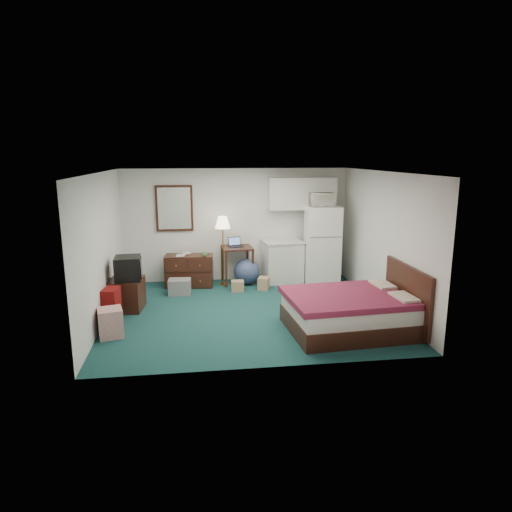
{
  "coord_description": "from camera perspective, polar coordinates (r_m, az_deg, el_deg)",
  "views": [
    {
      "loc": [
        -0.95,
        -7.82,
        2.79
      ],
      "look_at": [
        0.17,
        0.25,
        0.98
      ],
      "focal_mm": 32.0,
      "sensor_mm": 36.0,
      "label": 1
    }
  ],
  "objects": [
    {
      "name": "upper_cabinets",
      "position": [
        10.22,
        5.76,
        7.78
      ],
      "size": [
        1.5,
        0.35,
        0.7
      ],
      "primitive_type": null,
      "color": "silver",
      "rests_on": "walls"
    },
    {
      "name": "exercise_ball",
      "position": [
        10.0,
        -1.14,
        -1.95
      ],
      "size": [
        0.69,
        0.69,
        0.57
      ],
      "primitive_type": "sphere",
      "rotation": [
        0.0,
        0.0,
        -0.25
      ],
      "color": "#354571",
      "rests_on": "floor"
    },
    {
      "name": "cardboard_box_b",
      "position": [
        9.65,
        0.97,
        -3.44
      ],
      "size": [
        0.3,
        0.32,
        0.26
      ],
      "primitive_type": null,
      "rotation": [
        0.0,
        0.0,
        -0.35
      ],
      "color": "#A47A60",
      "rests_on": "floor"
    },
    {
      "name": "book_a",
      "position": [
        9.79,
        -9.95,
        0.72
      ],
      "size": [
        0.18,
        0.04,
        0.25
      ],
      "primitive_type": "imported",
      "rotation": [
        0.0,
        0.0,
        -0.1
      ],
      "color": "#A47A60",
      "rests_on": "dresser"
    },
    {
      "name": "microwave",
      "position": [
        9.8,
        8.29,
        7.17
      ],
      "size": [
        0.51,
        0.29,
        0.34
      ],
      "primitive_type": "imported",
      "rotation": [
        0.0,
        0.0,
        0.02
      ],
      "color": "white",
      "rests_on": "fridge"
    },
    {
      "name": "crt_tv",
      "position": [
        8.52,
        -15.73,
        -1.49
      ],
      "size": [
        0.49,
        0.53,
        0.43
      ],
      "primitive_type": null,
      "rotation": [
        0.0,
        0.0,
        0.06
      ],
      "color": "black",
      "rests_on": "tv_stand"
    },
    {
      "name": "laptop",
      "position": [
        9.98,
        -2.5,
        1.72
      ],
      "size": [
        0.34,
        0.31,
        0.2
      ],
      "primitive_type": null,
      "rotation": [
        0.0,
        0.0,
        0.29
      ],
      "color": "black",
      "rests_on": "desk"
    },
    {
      "name": "kitchen_counter",
      "position": [
        10.2,
        3.32,
        -0.74
      ],
      "size": [
        0.88,
        0.71,
        0.9
      ],
      "primitive_type": null,
      "rotation": [
        0.0,
        0.0,
        0.11
      ],
      "color": "silver",
      "rests_on": "floor"
    },
    {
      "name": "desk",
      "position": [
        10.08,
        -2.37,
        -1.12
      ],
      "size": [
        0.69,
        0.69,
        0.82
      ],
      "primitive_type": null,
      "rotation": [
        0.0,
        0.0,
        0.08
      ],
      "color": "black",
      "rests_on": "floor"
    },
    {
      "name": "tv_stand",
      "position": [
        8.72,
        -15.88,
        -4.62
      ],
      "size": [
        0.65,
        0.69,
        0.58
      ],
      "primitive_type": null,
      "rotation": [
        0.0,
        0.0,
        -0.12
      ],
      "color": "black",
      "rests_on": "floor"
    },
    {
      "name": "retail_box",
      "position": [
        7.54,
        -17.74,
        -7.95
      ],
      "size": [
        0.44,
        0.44,
        0.45
      ],
      "primitive_type": null,
      "rotation": [
        0.0,
        0.0,
        0.25
      ],
      "color": "silver",
      "rests_on": "floor"
    },
    {
      "name": "mirror",
      "position": [
        10.11,
        -10.17,
        5.89
      ],
      "size": [
        0.8,
        0.06,
        1.0
      ],
      "primitive_type": null,
      "color": "white",
      "rests_on": "walls"
    },
    {
      "name": "book_b",
      "position": [
        9.96,
        -9.23,
        0.91
      ],
      "size": [
        0.18,
        0.06,
        0.24
      ],
      "primitive_type": "imported",
      "rotation": [
        0.0,
        0.0,
        0.2
      ],
      "color": "#A47A60",
      "rests_on": "dresser"
    },
    {
      "name": "floor_lamp",
      "position": [
        9.89,
        -4.14,
        0.64
      ],
      "size": [
        0.4,
        0.4,
        1.5
      ],
      "primitive_type": null,
      "rotation": [
        0.0,
        0.0,
        0.28
      ],
      "color": "#BA7C2D",
      "rests_on": "floor"
    },
    {
      "name": "fridge",
      "position": [
        9.99,
        8.26,
        1.29
      ],
      "size": [
        0.77,
        0.77,
        1.72
      ],
      "primitive_type": null,
      "rotation": [
        0.0,
        0.0,
        -0.09
      ],
      "color": "white",
      "rests_on": "floor"
    },
    {
      "name": "dresser",
      "position": [
        9.93,
        -8.35,
        -1.83
      ],
      "size": [
        1.05,
        0.55,
        0.69
      ],
      "primitive_type": null,
      "rotation": [
        0.0,
        0.0,
        -0.09
      ],
      "color": "black",
      "rests_on": "floor"
    },
    {
      "name": "floor",
      "position": [
        8.36,
        -0.93,
        -6.95
      ],
      "size": [
        5.0,
        4.5,
        0.01
      ],
      "primitive_type": "cube",
      "color": "#183B3A",
      "rests_on": "ground"
    },
    {
      "name": "file_bin",
      "position": [
        9.45,
        -9.51,
        -3.81
      ],
      "size": [
        0.47,
        0.36,
        0.31
      ],
      "primitive_type": null,
      "rotation": [
        0.0,
        0.0,
        -0.05
      ],
      "color": "gray",
      "rests_on": "floor"
    },
    {
      "name": "walls",
      "position": [
        8.03,
        -0.96,
        1.49
      ],
      "size": [
        5.01,
        4.51,
        2.5
      ],
      "color": "white",
      "rests_on": "floor"
    },
    {
      "name": "suitcase",
      "position": [
        8.09,
        -17.6,
        -5.96
      ],
      "size": [
        0.28,
        0.4,
        0.61
      ],
      "primitive_type": null,
      "rotation": [
        0.0,
        0.0,
        -0.14
      ],
      "color": "#5A0905",
      "rests_on": "floor"
    },
    {
      "name": "headboard",
      "position": [
        7.83,
        18.35,
        -4.72
      ],
      "size": [
        0.06,
        1.56,
        1.0
      ],
      "primitive_type": null,
      "color": "black",
      "rests_on": "walls"
    },
    {
      "name": "ceiling",
      "position": [
        7.88,
        -0.99,
        10.44
      ],
      "size": [
        5.0,
        4.5,
        0.01
      ],
      "primitive_type": "cube",
      "color": "white",
      "rests_on": "walls"
    },
    {
      "name": "mug",
      "position": [
        9.69,
        -6.44,
        0.29
      ],
      "size": [
        0.13,
        0.11,
        0.11
      ],
      "primitive_type": "imported",
      "rotation": [
        0.0,
        0.0,
        -0.16
      ],
      "color": "#5A974C",
      "rests_on": "dresser"
    },
    {
      "name": "cardboard_box_a",
      "position": [
        9.54,
        -2.32,
        -3.76
      ],
      "size": [
        0.27,
        0.23,
        0.22
      ],
      "primitive_type": null,
      "rotation": [
        0.0,
        0.0,
        -0.06
      ],
      "color": "#A47A60",
      "rests_on": "floor"
    },
    {
      "name": "bed",
      "position": [
        7.54,
        11.47,
        -6.98
      ],
      "size": [
        1.99,
        1.61,
        0.61
      ],
      "primitive_type": null,
      "rotation": [
        0.0,
        0.0,
        0.07
      ],
      "color": "#5A1A2E",
      "rests_on": "floor"
    }
  ]
}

